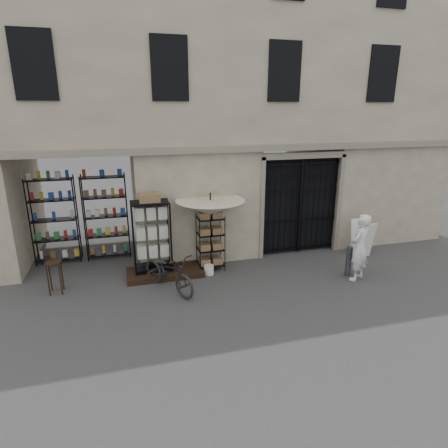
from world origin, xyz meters
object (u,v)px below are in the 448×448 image
object	(u,v)px
wooden_stool	(55,277)
easel_sign	(362,239)
wire_rack	(210,243)
white_bucket	(209,270)
bicycle	(169,290)
shopkeeper	(356,279)
market_umbrella	(210,204)
display_cabinet	(152,240)
steel_bollard	(349,261)

from	to	relation	value
wooden_stool	easel_sign	distance (m)	8.50
wire_rack	wooden_stool	world-z (taller)	wire_rack
wooden_stool	wire_rack	bearing A→B (deg)	5.59
white_bucket	easel_sign	world-z (taller)	easel_sign
wire_rack	bicycle	bearing A→B (deg)	-158.74
bicycle	easel_sign	distance (m)	5.92
shopkeeper	easel_sign	distance (m)	1.79
market_umbrella	wooden_stool	world-z (taller)	market_umbrella
white_bucket	display_cabinet	bearing A→B (deg)	165.55
market_umbrella	steel_bollard	distance (m)	3.97
wire_rack	white_bucket	xyz separation A→B (m)	(-0.13, -0.32, -0.64)
white_bucket	steel_bollard	size ratio (longest dim) A/B	0.32
white_bucket	bicycle	size ratio (longest dim) A/B	0.14
wooden_stool	easel_sign	world-z (taller)	easel_sign
shopkeeper	easel_sign	size ratio (longest dim) A/B	1.61
wooden_stool	shopkeeper	world-z (taller)	wooden_stool
market_umbrella	steel_bollard	size ratio (longest dim) A/B	3.19
display_cabinet	steel_bollard	world-z (taller)	display_cabinet
wire_rack	bicycle	distance (m)	1.77
wire_rack	wooden_stool	xyz separation A→B (m)	(-3.93, -0.38, -0.34)
market_umbrella	steel_bollard	bearing A→B (deg)	-21.60
steel_bollard	shopkeeper	distance (m)	0.49
bicycle	wooden_stool	size ratio (longest dim) A/B	2.31
white_bucket	bicycle	xyz separation A→B (m)	(-1.15, -0.63, -0.13)
wire_rack	shopkeeper	xyz separation A→B (m)	(3.53, -1.63, -0.77)
display_cabinet	easel_sign	xyz separation A→B (m)	(6.14, -0.35, -0.42)
wire_rack	display_cabinet	bearing A→B (deg)	162.91
market_umbrella	shopkeeper	distance (m)	4.31
bicycle	easel_sign	size ratio (longest dim) A/B	1.71
easel_sign	white_bucket	bearing A→B (deg)	-173.27
bicycle	wooden_stool	bearing A→B (deg)	137.81
white_bucket	shopkeeper	xyz separation A→B (m)	(3.66, -1.31, -0.13)
white_bucket	steel_bollard	bearing A→B (deg)	-16.68
market_umbrella	white_bucket	distance (m)	1.78
display_cabinet	white_bucket	xyz separation A→B (m)	(1.43, -0.37, -0.86)
wire_rack	steel_bollard	xyz separation A→B (m)	(3.43, -1.39, -0.36)
bicycle	steel_bollard	size ratio (longest dim) A/B	2.28
shopkeeper	wooden_stool	bearing A→B (deg)	-40.73
white_bucket	market_umbrella	bearing A→B (deg)	65.98
wire_rack	market_umbrella	distance (m)	1.11
bicycle	steel_bollard	bearing A→B (deg)	-35.29
easel_sign	bicycle	bearing A→B (deg)	-167.17
market_umbrella	easel_sign	xyz separation A→B (m)	(4.57, -0.27, -1.31)
wire_rack	shopkeeper	distance (m)	3.97
display_cabinet	wire_rack	distance (m)	1.58
wooden_stool	white_bucket	bearing A→B (deg)	0.94
shopkeeper	easel_sign	bearing A→B (deg)	-159.22
display_cabinet	wooden_stool	bearing A→B (deg)	-169.66
wire_rack	market_umbrella	bearing A→B (deg)	-102.23
shopkeeper	white_bucket	bearing A→B (deg)	-50.93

